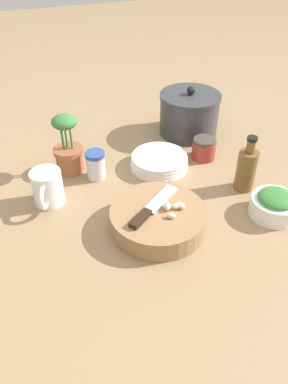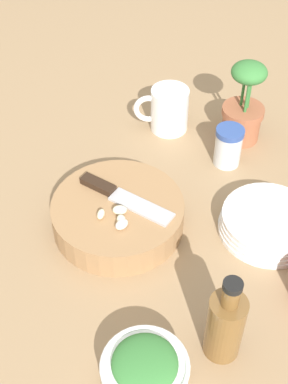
% 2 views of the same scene
% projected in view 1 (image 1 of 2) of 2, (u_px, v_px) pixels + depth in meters
% --- Properties ---
extents(ground_plane, '(5.00, 5.00, 0.00)m').
position_uv_depth(ground_plane, '(143.00, 202.00, 1.03)').
color(ground_plane, '#997A56').
extents(cutting_board, '(0.24, 0.24, 0.05)m').
position_uv_depth(cutting_board, '(159.00, 219.00, 0.93)').
color(cutting_board, '#9E754C').
rests_on(cutting_board, ground_plane).
extents(chef_knife, '(0.17, 0.13, 0.01)m').
position_uv_depth(chef_knife, '(151.00, 208.00, 0.92)').
color(chef_knife, black).
rests_on(chef_knife, cutting_board).
extents(garlic_cloves, '(0.06, 0.06, 0.02)m').
position_uv_depth(garlic_cloves, '(174.00, 207.00, 0.91)').
color(garlic_cloves, silver).
rests_on(garlic_cloves, cutting_board).
extents(herb_bowl, '(0.13, 0.13, 0.07)m').
position_uv_depth(herb_bowl, '(274.00, 204.00, 0.97)').
color(herb_bowl, white).
rests_on(herb_bowl, ground_plane).
extents(spice_jar, '(0.06, 0.06, 0.09)m').
position_uv_depth(spice_jar, '(96.00, 165.00, 1.10)').
color(spice_jar, silver).
rests_on(spice_jar, ground_plane).
extents(coffee_mug, '(0.08, 0.12, 0.10)m').
position_uv_depth(coffee_mug, '(47.00, 188.00, 1.00)').
color(coffee_mug, white).
rests_on(coffee_mug, ground_plane).
extents(plate_stack, '(0.18, 0.18, 0.04)m').
position_uv_depth(plate_stack, '(159.00, 161.00, 1.15)').
color(plate_stack, white).
rests_on(plate_stack, ground_plane).
extents(honey_jar, '(0.08, 0.08, 0.07)m').
position_uv_depth(honey_jar, '(204.00, 148.00, 1.19)').
color(honey_jar, '#9E3328').
rests_on(honey_jar, ground_plane).
extents(oil_bottle, '(0.06, 0.06, 0.17)m').
position_uv_depth(oil_bottle, '(246.00, 169.00, 1.04)').
color(oil_bottle, brown).
rests_on(oil_bottle, ground_plane).
extents(stock_pot, '(0.21, 0.21, 0.17)m').
position_uv_depth(stock_pot, '(189.00, 114.00, 1.30)').
color(stock_pot, '#38383D').
rests_on(stock_pot, ground_plane).
extents(potted_herb, '(0.09, 0.09, 0.18)m').
position_uv_depth(potted_herb, '(68.00, 149.00, 1.11)').
color(potted_herb, '#A35B3D').
rests_on(potted_herb, ground_plane).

